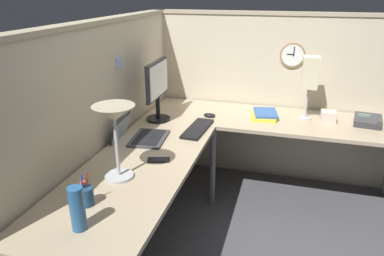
{
  "coord_description": "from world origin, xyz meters",
  "views": [
    {
      "loc": [
        -2.49,
        -0.41,
        1.78
      ],
      "look_at": [
        -0.12,
        0.26,
        0.8
      ],
      "focal_mm": 33.38,
      "sensor_mm": 36.0,
      "label": 1
    }
  ],
  "objects_px": {
    "tissue_box": "(328,116)",
    "keyboard": "(198,129)",
    "book_stack": "(265,114)",
    "laptop": "(136,135)",
    "desk_lamp_dome": "(114,120)",
    "cell_phone": "(159,160)",
    "desk_lamp_paper": "(310,74)",
    "pen_cup": "(86,196)",
    "office_phone": "(368,121)",
    "wall_clock": "(292,55)",
    "computer_mouse": "(209,115)",
    "thermos_flask": "(77,209)",
    "monitor": "(157,86)"
  },
  "relations": [
    {
      "from": "cell_phone",
      "to": "desk_lamp_paper",
      "type": "distance_m",
      "value": 1.48
    },
    {
      "from": "cell_phone",
      "to": "thermos_flask",
      "type": "relative_size",
      "value": 0.65
    },
    {
      "from": "monitor",
      "to": "book_stack",
      "type": "height_order",
      "value": "monitor"
    },
    {
      "from": "keyboard",
      "to": "book_stack",
      "type": "height_order",
      "value": "book_stack"
    },
    {
      "from": "monitor",
      "to": "office_phone",
      "type": "relative_size",
      "value": 2.18
    },
    {
      "from": "office_phone",
      "to": "tissue_box",
      "type": "xyz_separation_m",
      "value": [
        0.01,
        0.31,
        0.01
      ]
    },
    {
      "from": "monitor",
      "to": "thermos_flask",
      "type": "bearing_deg",
      "value": -173.42
    },
    {
      "from": "pen_cup",
      "to": "wall_clock",
      "type": "relative_size",
      "value": 0.82
    },
    {
      "from": "computer_mouse",
      "to": "desk_lamp_paper",
      "type": "relative_size",
      "value": 0.2
    },
    {
      "from": "pen_cup",
      "to": "keyboard",
      "type": "bearing_deg",
      "value": -13.68
    },
    {
      "from": "keyboard",
      "to": "wall_clock",
      "type": "bearing_deg",
      "value": -36.43
    },
    {
      "from": "desk_lamp_paper",
      "to": "pen_cup",
      "type": "bearing_deg",
      "value": 146.56
    },
    {
      "from": "pen_cup",
      "to": "wall_clock",
      "type": "bearing_deg",
      "value": -25.88
    },
    {
      "from": "laptop",
      "to": "desk_lamp_dome",
      "type": "xyz_separation_m",
      "value": [
        -0.57,
        -0.14,
        0.34
      ]
    },
    {
      "from": "office_phone",
      "to": "wall_clock",
      "type": "xyz_separation_m",
      "value": [
        0.32,
        0.65,
        0.45
      ]
    },
    {
      "from": "thermos_flask",
      "to": "desk_lamp_paper",
      "type": "height_order",
      "value": "desk_lamp_paper"
    },
    {
      "from": "pen_cup",
      "to": "monitor",
      "type": "bearing_deg",
      "value": 4.28
    },
    {
      "from": "office_phone",
      "to": "desk_lamp_dome",
      "type": "bearing_deg",
      "value": 130.25
    },
    {
      "from": "monitor",
      "to": "keyboard",
      "type": "height_order",
      "value": "monitor"
    },
    {
      "from": "computer_mouse",
      "to": "book_stack",
      "type": "distance_m",
      "value": 0.48
    },
    {
      "from": "laptop",
      "to": "computer_mouse",
      "type": "relative_size",
      "value": 3.96
    },
    {
      "from": "book_stack",
      "to": "wall_clock",
      "type": "xyz_separation_m",
      "value": [
        0.33,
        -0.18,
        0.46
      ]
    },
    {
      "from": "pen_cup",
      "to": "desk_lamp_dome",
      "type": "bearing_deg",
      "value": -5.36
    },
    {
      "from": "desk_lamp_dome",
      "to": "thermos_flask",
      "type": "relative_size",
      "value": 2.02
    },
    {
      "from": "tissue_box",
      "to": "keyboard",
      "type": "bearing_deg",
      "value": 115.84
    },
    {
      "from": "keyboard",
      "to": "cell_phone",
      "type": "bearing_deg",
      "value": 173.36
    },
    {
      "from": "cell_phone",
      "to": "wall_clock",
      "type": "distance_m",
      "value": 1.64
    },
    {
      "from": "monitor",
      "to": "pen_cup",
      "type": "bearing_deg",
      "value": -175.72
    },
    {
      "from": "laptop",
      "to": "keyboard",
      "type": "bearing_deg",
      "value": -54.19
    },
    {
      "from": "tissue_box",
      "to": "pen_cup",
      "type": "bearing_deg",
      "value": 142.01
    },
    {
      "from": "cell_phone",
      "to": "wall_clock",
      "type": "height_order",
      "value": "wall_clock"
    },
    {
      "from": "pen_cup",
      "to": "office_phone",
      "type": "height_order",
      "value": "pen_cup"
    },
    {
      "from": "office_phone",
      "to": "computer_mouse",
      "type": "bearing_deg",
      "value": 96.71
    },
    {
      "from": "book_stack",
      "to": "wall_clock",
      "type": "relative_size",
      "value": 1.39
    },
    {
      "from": "thermos_flask",
      "to": "tissue_box",
      "type": "height_order",
      "value": "thermos_flask"
    },
    {
      "from": "computer_mouse",
      "to": "thermos_flask",
      "type": "relative_size",
      "value": 0.47
    },
    {
      "from": "cell_phone",
      "to": "wall_clock",
      "type": "xyz_separation_m",
      "value": [
        1.37,
        -0.77,
        0.48
      ]
    },
    {
      "from": "desk_lamp_dome",
      "to": "cell_phone",
      "type": "xyz_separation_m",
      "value": [
        0.27,
        -0.15,
        -0.36
      ]
    },
    {
      "from": "laptop",
      "to": "computer_mouse",
      "type": "height_order",
      "value": "laptop"
    },
    {
      "from": "computer_mouse",
      "to": "cell_phone",
      "type": "relative_size",
      "value": 0.72
    },
    {
      "from": "laptop",
      "to": "desk_lamp_dome",
      "type": "height_order",
      "value": "desk_lamp_dome"
    },
    {
      "from": "computer_mouse",
      "to": "pen_cup",
      "type": "relative_size",
      "value": 0.58
    },
    {
      "from": "monitor",
      "to": "wall_clock",
      "type": "distance_m",
      "value": 1.24
    },
    {
      "from": "keyboard",
      "to": "monitor",
      "type": "bearing_deg",
      "value": 74.13
    },
    {
      "from": "keyboard",
      "to": "desk_lamp_paper",
      "type": "height_order",
      "value": "desk_lamp_paper"
    },
    {
      "from": "office_phone",
      "to": "tissue_box",
      "type": "bearing_deg",
      "value": 87.46
    },
    {
      "from": "laptop",
      "to": "book_stack",
      "type": "relative_size",
      "value": 1.35
    },
    {
      "from": "office_phone",
      "to": "desk_lamp_paper",
      "type": "distance_m",
      "value": 0.6
    },
    {
      "from": "book_stack",
      "to": "desk_lamp_paper",
      "type": "bearing_deg",
      "value": -81.55
    },
    {
      "from": "pen_cup",
      "to": "book_stack",
      "type": "height_order",
      "value": "pen_cup"
    }
  ]
}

